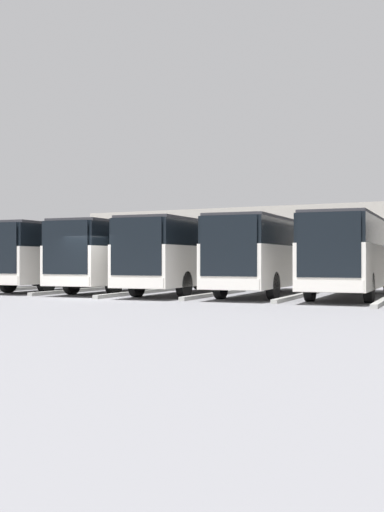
{
  "coord_description": "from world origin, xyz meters",
  "views": [
    {
      "loc": [
        -15.46,
        20.72,
        1.56
      ],
      "look_at": [
        -1.55,
        -5.63,
        1.71
      ],
      "focal_mm": 45.0,
      "sensor_mm": 36.0,
      "label": 1
    }
  ],
  "objects_px": {
    "bus_1": "(353,253)",
    "bus_2": "(270,253)",
    "bus_3": "(192,254)",
    "bus_5": "(69,254)",
    "bus_4": "(130,254)",
    "bus_6": "(13,254)"
  },
  "relations": [
    {
      "from": "bus_2",
      "to": "bus_6",
      "type": "height_order",
      "value": "same"
    },
    {
      "from": "bus_5",
      "to": "bus_4",
      "type": "bearing_deg",
      "value": 177.19
    },
    {
      "from": "bus_4",
      "to": "bus_5",
      "type": "height_order",
      "value": "same"
    },
    {
      "from": "bus_3",
      "to": "bus_6",
      "type": "height_order",
      "value": "same"
    },
    {
      "from": "bus_2",
      "to": "bus_5",
      "type": "xyz_separation_m",
      "value": [
        10.77,
        0.4,
        0.0
      ]
    },
    {
      "from": "bus_1",
      "to": "bus_3",
      "type": "relative_size",
      "value": 1.0
    },
    {
      "from": "bus_5",
      "to": "bus_6",
      "type": "distance_m",
      "value": 3.6
    },
    {
      "from": "bus_5",
      "to": "bus_1",
      "type": "bearing_deg",
      "value": 176.57
    },
    {
      "from": "bus_1",
      "to": "bus_5",
      "type": "relative_size",
      "value": 1.0
    },
    {
      "from": "bus_1",
      "to": "bus_3",
      "type": "distance_m",
      "value": 7.21
    },
    {
      "from": "bus_1",
      "to": "bus_4",
      "type": "relative_size",
      "value": 1.0
    },
    {
      "from": "bus_4",
      "to": "bus_1",
      "type": "bearing_deg",
      "value": 176.36
    },
    {
      "from": "bus_3",
      "to": "bus_2",
      "type": "bearing_deg",
      "value": -177.86
    },
    {
      "from": "bus_3",
      "to": "bus_6",
      "type": "distance_m",
      "value": 10.77
    },
    {
      "from": "bus_1",
      "to": "bus_2",
      "type": "bearing_deg",
      "value": -3.22
    },
    {
      "from": "bus_4",
      "to": "bus_3",
      "type": "bearing_deg",
      "value": 170.13
    },
    {
      "from": "bus_3",
      "to": "bus_6",
      "type": "bearing_deg",
      "value": -5.01
    },
    {
      "from": "bus_1",
      "to": "bus_5",
      "type": "height_order",
      "value": "same"
    },
    {
      "from": "bus_6",
      "to": "bus_3",
      "type": "bearing_deg",
      "value": 174.99
    },
    {
      "from": "bus_2",
      "to": "bus_4",
      "type": "xyz_separation_m",
      "value": [
        7.18,
        0.23,
        0.0
      ]
    },
    {
      "from": "bus_1",
      "to": "bus_6",
      "type": "relative_size",
      "value": 1.0
    },
    {
      "from": "bus_1",
      "to": "bus_2",
      "type": "relative_size",
      "value": 1.0
    }
  ]
}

